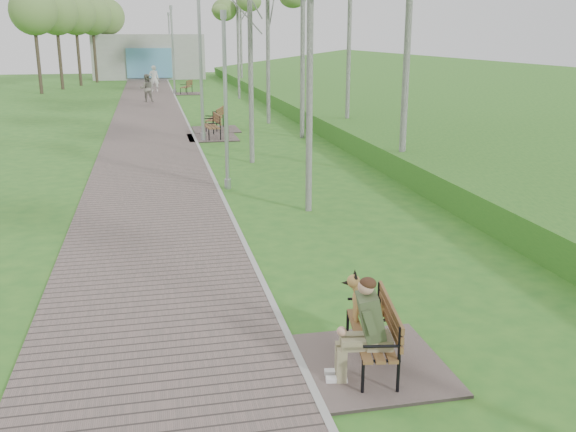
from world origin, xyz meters
name	(u,v)px	position (x,y,z in m)	size (l,w,h in m)	color
ground	(245,245)	(0.00, 0.00, 0.00)	(120.00, 120.00, 0.00)	#2C6822
walkway	(149,116)	(-1.75, 21.50, 0.02)	(3.50, 67.00, 0.04)	#61544F
kerb	(184,115)	(0.00, 21.50, 0.03)	(0.10, 67.00, 0.05)	#999993
embankment	(414,113)	(12.00, 20.00, 0.00)	(14.00, 70.00, 1.60)	#4F8C2C
building_north	(149,56)	(-1.50, 50.97, 1.99)	(10.00, 5.20, 4.00)	#9E9E99
bench_main	(369,337)	(0.80, -5.11, 0.42)	(1.74, 1.93, 1.52)	#61544F
bench_second	(215,125)	(1.04, 15.89, 0.23)	(1.96, 2.18, 1.20)	#61544F
bench_third	(211,133)	(0.67, 13.65, 0.22)	(1.94, 2.16, 1.19)	#61544F
bench_far	(186,91)	(0.87, 33.67, 0.22)	(1.92, 2.14, 1.18)	#61544F
lamp_post_near	(226,108)	(0.26, 4.85, 2.15)	(0.18, 0.18, 4.59)	#A3A5AB
lamp_post_second	(201,74)	(0.29, 13.00, 2.57)	(0.21, 0.21, 5.49)	#A3A5AB
lamp_post_third	(173,53)	(0.07, 33.60, 2.74)	(0.23, 0.23, 5.86)	#A3A5AB
lamp_post_far	(170,48)	(0.43, 49.33, 2.75)	(0.23, 0.23, 5.89)	#A3A5AB
pedestrian_near	(154,79)	(-1.27, 35.69, 0.94)	(0.68, 0.45, 1.88)	white
pedestrian_far	(147,88)	(-1.80, 28.36, 0.85)	(0.82, 0.64, 1.69)	gray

